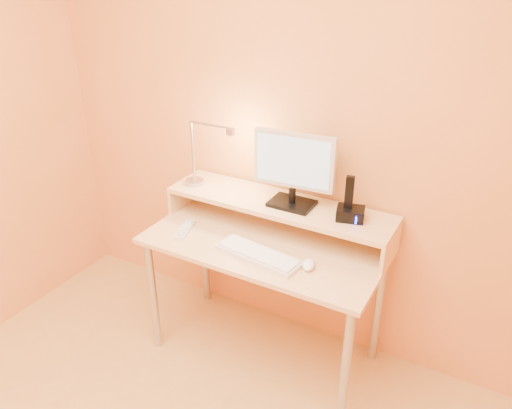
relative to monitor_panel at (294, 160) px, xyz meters
The scene contains 25 objects.
wall_back 0.22m from the monitor_panel, 115.16° to the left, with size 3.00×0.04×2.50m, color #F48C54.
desk_leg_fl 1.07m from the monitor_panel, 146.74° to the right, with size 0.04×0.04×0.69m, color #B0B0BA.
desk_leg_fr 0.99m from the monitor_panel, 40.81° to the right, with size 0.04×0.04×0.69m, color #B0B0BA.
desk_leg_bl 1.00m from the monitor_panel, behind, with size 0.04×0.04×0.69m, color #B0B0BA.
desk_leg_br 0.91m from the monitor_panel, 10.73° to the left, with size 0.04×0.04×0.69m, color #B0B0BA.
desk_lower 0.45m from the monitor_panel, 115.16° to the right, with size 1.20×0.60×0.03m, color #EDBE8F.
shelf_riser_left 0.74m from the monitor_panel, behind, with size 0.02×0.30×0.14m, color #EDBE8F.
shelf_riser_right 0.61m from the monitor_panel, ahead, with size 0.02×0.30×0.14m, color #EDBE8F.
desk_shelf 0.26m from the monitor_panel, behind, with size 1.20×0.30×0.03m, color #EDBE8F.
monitor_foot 0.23m from the monitor_panel, 90.00° to the right, with size 0.22×0.16×0.02m, color black.
monitor_neck 0.19m from the monitor_panel, 90.00° to the right, with size 0.04×0.04×0.07m, color black.
monitor_panel is the anchor object (origin of this frame).
monitor_back 0.02m from the monitor_panel, 90.00° to the left, with size 0.37×0.01×0.24m, color black.
monitor_screen 0.02m from the monitor_panel, 90.00° to the right, with size 0.37×0.00×0.24m, color #97BAD1.
lamp_base 0.62m from the monitor_panel, behind, with size 0.10×0.10×0.03m, color #B0B0BA.
lamp_post 0.58m from the monitor_panel, behind, with size 0.01×0.01×0.33m, color #B0B0BA.
lamp_arm 0.47m from the monitor_panel, behind, with size 0.01×0.01×0.24m, color #B0B0BA.
lamp_head 0.35m from the monitor_panel, behind, with size 0.04×0.04×0.03m, color #B0B0BA.
lamp_bulb 0.35m from the monitor_panel, behind, with size 0.03×0.03×0.00m, color #FFEAC6.
phone_dock 0.37m from the monitor_panel, ahead, with size 0.13×0.10×0.06m, color black.
phone_handset 0.31m from the monitor_panel, ahead, with size 0.04×0.03×0.16m, color black.
phone_led 0.41m from the monitor_panel, ahead, with size 0.01×0.00×0.04m, color #1925FF.
keyboard 0.49m from the monitor_panel, 96.41° to the right, with size 0.43×0.14×0.02m, color silver.
mouse 0.51m from the monitor_panel, 51.30° to the right, with size 0.06×0.10×0.03m, color white.
remote_control 0.68m from the monitor_panel, 151.54° to the right, with size 0.05×0.20×0.02m, color silver.
Camera 1 is at (1.01, -0.71, 2.02)m, focal length 35.06 mm.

